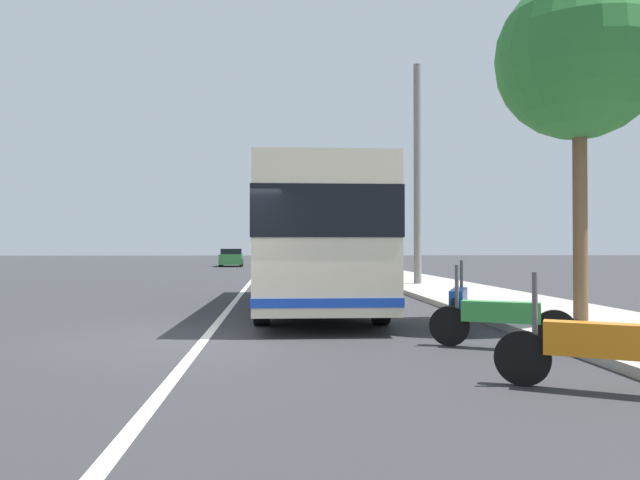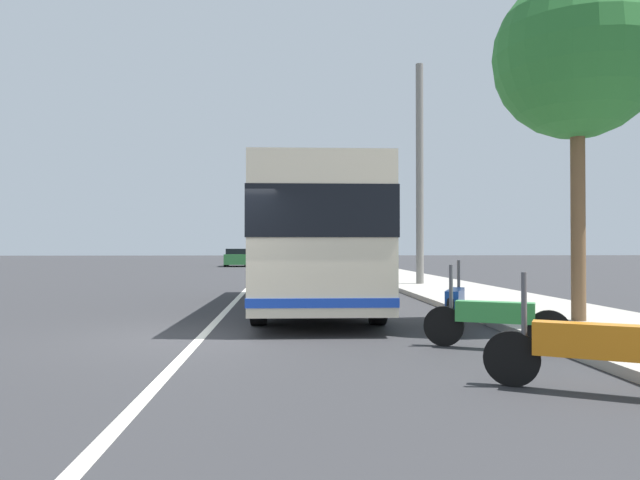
% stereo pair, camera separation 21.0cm
% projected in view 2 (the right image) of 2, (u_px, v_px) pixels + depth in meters
% --- Properties ---
extents(ground_plane, '(220.00, 220.00, 0.00)m').
position_uv_depth(ground_plane, '(202.00, 337.00, 9.84)').
color(ground_plane, '#2D2D30').
extents(sidewalk_curb, '(110.00, 3.60, 0.14)m').
position_uv_depth(sidewalk_curb, '(448.00, 289.00, 20.26)').
color(sidewalk_curb, '#9E998E').
rests_on(sidewalk_curb, ground).
extents(lane_divider_line, '(110.00, 0.16, 0.01)m').
position_uv_depth(lane_divider_line, '(244.00, 292.00, 19.82)').
color(lane_divider_line, silver).
rests_on(lane_divider_line, ground).
extents(coach_bus, '(10.30, 2.78, 3.19)m').
position_uv_depth(coach_bus, '(313.00, 237.00, 14.70)').
color(coach_bus, beige).
rests_on(coach_bus, ground).
extents(motorcycle_far_end, '(1.19, 2.11, 1.25)m').
position_uv_depth(motorcycle_far_end, '(599.00, 349.00, 5.96)').
color(motorcycle_far_end, black).
rests_on(motorcycle_far_end, ground).
extents(motorcycle_angled, '(1.00, 1.96, 1.26)m').
position_uv_depth(motorcycle_angled, '(494.00, 318.00, 8.63)').
color(motorcycle_angled, black).
rests_on(motorcycle_angled, ground).
extents(motorcycle_mid_row, '(2.13, 0.94, 1.28)m').
position_uv_depth(motorcycle_mid_row, '(455.00, 304.00, 10.71)').
color(motorcycle_mid_row, black).
rests_on(motorcycle_mid_row, ground).
extents(car_behind_bus, '(4.69, 1.93, 1.57)m').
position_uv_depth(car_behind_bus, '(297.00, 258.00, 47.60)').
color(car_behind_bus, gray).
rests_on(car_behind_bus, ground).
extents(car_ahead_same_lane, '(4.21, 1.99, 1.46)m').
position_uv_depth(car_ahead_same_lane, '(236.00, 258.00, 47.92)').
color(car_ahead_same_lane, '#2D7238').
rests_on(car_ahead_same_lane, ground).
extents(roadside_tree_near_camera, '(3.15, 3.15, 6.76)m').
position_uv_depth(roadside_tree_near_camera, '(577.00, 58.00, 11.02)').
color(roadside_tree_near_camera, brown).
rests_on(roadside_tree_near_camera, ground).
extents(utility_pole, '(0.29, 0.29, 8.70)m').
position_uv_depth(utility_pole, '(420.00, 175.00, 22.44)').
color(utility_pole, slate).
rests_on(utility_pole, ground).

